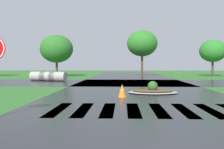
# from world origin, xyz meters

# --- Properties ---
(asphalt_roadway) EXTENTS (9.51, 80.00, 0.01)m
(asphalt_roadway) POSITION_xyz_m (0.00, 10.00, 0.00)
(asphalt_roadway) COLOR #232628
(asphalt_roadway) RESTS_ON ground
(asphalt_cross_road) EXTENTS (90.00, 8.56, 0.01)m
(asphalt_cross_road) POSITION_xyz_m (0.00, 18.06, 0.00)
(asphalt_cross_road) COLOR #232628
(asphalt_cross_road) RESTS_ON ground
(crosswalk_stripes) EXTENTS (6.75, 3.06, 0.01)m
(crosswalk_stripes) POSITION_xyz_m (0.00, 4.39, 0.00)
(crosswalk_stripes) COLOR white
(crosswalk_stripes) RESTS_ON ground
(median_island) EXTENTS (2.75, 2.05, 0.68)m
(median_island) POSITION_xyz_m (0.85, 9.81, 0.14)
(median_island) COLOR #9E9B93
(median_island) RESTS_ON ground
(drainage_pipe_stack) EXTENTS (3.72, 1.78, 0.90)m
(drainage_pipe_stack) POSITION_xyz_m (-7.93, 19.68, 0.45)
(drainage_pipe_stack) COLOR #9E9B93
(drainage_pipe_stack) RESTS_ON ground
(traffic_cone) EXTENTS (0.41, 0.41, 0.64)m
(traffic_cone) POSITION_xyz_m (-0.86, 7.99, 0.31)
(traffic_cone) COLOR orange
(traffic_cone) RESTS_ON ground
(background_treeline) EXTENTS (33.06, 5.07, 6.01)m
(background_treeline) POSITION_xyz_m (-3.60, 29.31, 3.66)
(background_treeline) COLOR #4C3823
(background_treeline) RESTS_ON ground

